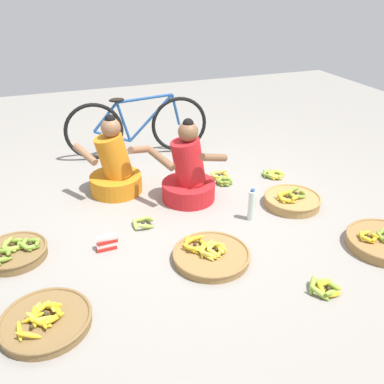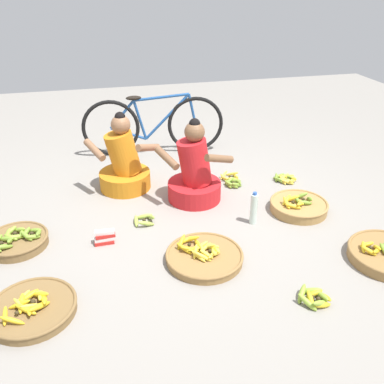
% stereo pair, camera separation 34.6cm
% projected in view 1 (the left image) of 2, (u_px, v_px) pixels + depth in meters
% --- Properties ---
extents(ground_plane, '(10.00, 10.00, 0.00)m').
position_uv_depth(ground_plane, '(185.00, 216.00, 3.83)').
color(ground_plane, gray).
extents(vendor_woman_front, '(0.72, 0.52, 0.82)m').
position_uv_depth(vendor_woman_front, '(188.00, 175.00, 4.00)').
color(vendor_woman_front, red).
rests_on(vendor_woman_front, ground).
extents(vendor_woman_behind, '(0.75, 0.52, 0.81)m').
position_uv_depth(vendor_woman_behind, '(115.00, 168.00, 4.14)').
color(vendor_woman_behind, orange).
rests_on(vendor_woman_behind, ground).
extents(bicycle_leaning, '(1.70, 0.21, 0.73)m').
position_uv_depth(bicycle_leaning, '(137.00, 127.00, 4.94)').
color(bicycle_leaning, black).
rests_on(bicycle_leaning, ground).
extents(banana_basket_front_left, '(0.54, 0.54, 0.16)m').
position_uv_depth(banana_basket_front_left, '(292.00, 200.00, 3.98)').
color(banana_basket_front_left, '#A87F47').
rests_on(banana_basket_front_left, ground).
extents(banana_basket_back_right, '(0.61, 0.61, 0.15)m').
position_uv_depth(banana_basket_back_right, '(384.00, 242.00, 3.38)').
color(banana_basket_back_right, olive).
rests_on(banana_basket_back_right, ground).
extents(banana_basket_back_left, '(0.58, 0.58, 0.14)m').
position_uv_depth(banana_basket_back_left, '(46.00, 321.00, 2.63)').
color(banana_basket_back_left, brown).
rests_on(banana_basket_back_left, ground).
extents(banana_basket_mid_left, '(0.61, 0.61, 0.14)m').
position_uv_depth(banana_basket_mid_left, '(211.00, 255.00, 3.24)').
color(banana_basket_mid_left, olive).
rests_on(banana_basket_mid_left, ground).
extents(banana_basket_near_bicycle, '(0.51, 0.51, 0.16)m').
position_uv_depth(banana_basket_near_bicycle, '(14.00, 252.00, 3.25)').
color(banana_basket_near_bicycle, brown).
rests_on(banana_basket_near_bicycle, ground).
extents(loose_bananas_front_center, '(0.20, 0.19, 0.10)m').
position_uv_depth(loose_bananas_front_center, '(143.00, 222.00, 3.67)').
color(loose_bananas_front_center, '#9EB747').
rests_on(loose_bananas_front_center, ground).
extents(loose_bananas_back_center, '(0.23, 0.38, 0.09)m').
position_uv_depth(loose_bananas_back_center, '(222.00, 179.00, 4.45)').
color(loose_bananas_back_center, olive).
rests_on(loose_bananas_back_center, ground).
extents(loose_bananas_near_vendor, '(0.24, 0.24, 0.10)m').
position_uv_depth(loose_bananas_near_vendor, '(325.00, 288.00, 2.91)').
color(loose_bananas_near_vendor, gold).
rests_on(loose_bananas_near_vendor, ground).
extents(loose_bananas_front_right, '(0.26, 0.26, 0.08)m').
position_uv_depth(loose_bananas_front_right, '(274.00, 174.00, 4.55)').
color(loose_bananas_front_right, yellow).
rests_on(loose_bananas_front_right, ground).
extents(water_bottle, '(0.06, 0.06, 0.31)m').
position_uv_depth(water_bottle, '(252.00, 205.00, 3.71)').
color(water_bottle, silver).
rests_on(water_bottle, ground).
extents(packet_carton_stack, '(0.18, 0.07, 0.12)m').
position_uv_depth(packet_carton_stack, '(107.00, 243.00, 3.35)').
color(packet_carton_stack, red).
rests_on(packet_carton_stack, ground).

